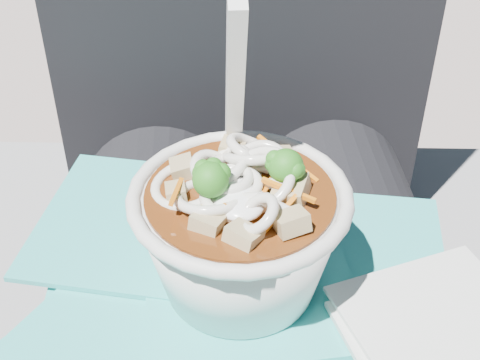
{
  "coord_description": "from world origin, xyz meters",
  "views": [
    {
      "loc": [
        -0.04,
        -0.29,
        0.94
      ],
      "look_at": [
        -0.02,
        0.01,
        0.7
      ],
      "focal_mm": 50.0,
      "sensor_mm": 36.0,
      "label": 1
    }
  ],
  "objects": [
    {
      "name": "person_body",
      "position": [
        0.0,
        0.09,
        0.56
      ],
      "size": [
        0.34,
        0.94,
        1.0
      ],
      "color": "black",
      "rests_on": "ground"
    },
    {
      "name": "plastic_bag",
      "position": [
        -0.04,
        -0.02,
        0.61
      ],
      "size": [
        0.34,
        0.34,
        0.02
      ],
      "color": "#29ABA7",
      "rests_on": "lap"
    },
    {
      "name": "napkins",
      "position": [
        0.1,
        -0.05,
        0.62
      ],
      "size": [
        0.14,
        0.15,
        0.01
      ],
      "color": "silver",
      "rests_on": "plastic_bag"
    },
    {
      "name": "udon_bowl",
      "position": [
        -0.02,
        0.01,
        0.67
      ],
      "size": [
        0.14,
        0.14,
        0.19
      ],
      "color": "silver",
      "rests_on": "plastic_bag"
    }
  ]
}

